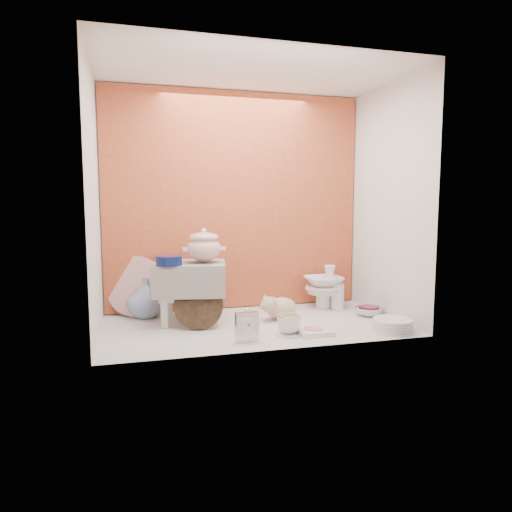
{
  "coord_description": "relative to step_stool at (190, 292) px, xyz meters",
  "views": [
    {
      "loc": [
        -0.71,
        -2.65,
        0.74
      ],
      "look_at": [
        0.02,
        0.02,
        0.42
      ],
      "focal_mm": 32.32,
      "sensor_mm": 36.0,
      "label": 1
    }
  ],
  "objects": [
    {
      "name": "teacup_saucer",
      "position": [
        0.5,
        -0.43,
        -0.18
      ],
      "size": [
        0.18,
        0.18,
        0.01
      ],
      "primitive_type": "cylinder",
      "rotation": [
        0.0,
        0.0,
        -0.24
      ],
      "color": "white",
      "rests_on": "ground"
    },
    {
      "name": "ground",
      "position": [
        0.36,
        -0.17,
        -0.19
      ],
      "size": [
        1.8,
        1.8,
        0.0
      ],
      "primitive_type": "plane",
      "color": "silver",
      "rests_on": "ground"
    },
    {
      "name": "dinner_plate_stack",
      "position": [
        1.1,
        -0.52,
        -0.15
      ],
      "size": [
        0.31,
        0.31,
        0.07
      ],
      "primitive_type": "cylinder",
      "rotation": [
        0.0,
        0.0,
        -0.34
      ],
      "color": "white",
      "rests_on": "ground"
    },
    {
      "name": "lattice_dish",
      "position": [
        0.64,
        -0.44,
        -0.17
      ],
      "size": [
        0.2,
        0.2,
        0.03
      ],
      "primitive_type": "cube",
      "rotation": [
        0.0,
        0.0,
        -0.02
      ],
      "color": "white",
      "rests_on": "ground"
    },
    {
      "name": "gold_rim_teacup",
      "position": [
        0.5,
        -0.43,
        -0.12
      ],
      "size": [
        0.16,
        0.16,
        0.11
      ],
      "primitive_type": "imported",
      "rotation": [
        0.0,
        0.0,
        -0.21
      ],
      "color": "white",
      "rests_on": "teacup_saucer"
    },
    {
      "name": "plush_pig",
      "position": [
        0.57,
        -0.09,
        -0.11
      ],
      "size": [
        0.27,
        0.2,
        0.15
      ],
      "primitive_type": "ellipsoid",
      "rotation": [
        0.0,
        0.0,
        -0.09
      ],
      "color": "#C9AD8D",
      "rests_on": "ground"
    },
    {
      "name": "mantel_clock",
      "position": [
        0.24,
        -0.5,
        -0.1
      ],
      "size": [
        0.13,
        0.05,
        0.18
      ],
      "primitive_type": "cube",
      "rotation": [
        0.0,
        0.0,
        0.03
      ],
      "color": "silver",
      "rests_on": "ground"
    },
    {
      "name": "lacquer_tray",
      "position": [
        0.03,
        -0.17,
        -0.05
      ],
      "size": [
        0.31,
        0.17,
        0.28
      ],
      "primitive_type": null,
      "rotation": [
        0.0,
        0.0,
        -0.18
      ],
      "color": "black",
      "rests_on": "ground"
    },
    {
      "name": "crystal_bowl",
      "position": [
        1.16,
        -0.15,
        -0.16
      ],
      "size": [
        0.23,
        0.23,
        0.06
      ],
      "primitive_type": "imported",
      "rotation": [
        0.0,
        0.0,
        -0.34
      ],
      "color": "silver",
      "rests_on": "ground"
    },
    {
      "name": "porcelain_tower",
      "position": [
        0.96,
        0.14,
        -0.03
      ],
      "size": [
        0.35,
        0.35,
        0.31
      ],
      "primitive_type": null,
      "rotation": [
        0.0,
        0.0,
        -0.4
      ],
      "color": "white",
      "rests_on": "ground"
    },
    {
      "name": "soup_tureen",
      "position": [
        0.08,
        -0.03,
        0.29
      ],
      "size": [
        0.27,
        0.27,
        0.21
      ],
      "primitive_type": null,
      "rotation": [
        0.0,
        0.0,
        -0.07
      ],
      "color": "white",
      "rests_on": "step_stool"
    },
    {
      "name": "step_stool",
      "position": [
        0.0,
        0.0,
        0.0
      ],
      "size": [
        0.49,
        0.44,
        0.38
      ],
      "primitive_type": null,
      "rotation": [
        0.0,
        0.0,
        -0.19
      ],
      "color": "silver",
      "rests_on": "ground"
    },
    {
      "name": "clear_glass_vase",
      "position": [
        1.03,
        0.08,
        -0.1
      ],
      "size": [
        0.09,
        0.09,
        0.18
      ],
      "primitive_type": "cylinder",
      "rotation": [
        0.0,
        0.0,
        0.0
      ],
      "color": "silver",
      "rests_on": "ground"
    },
    {
      "name": "blue_white_vase",
      "position": [
        -0.26,
        0.2,
        -0.06
      ],
      "size": [
        0.26,
        0.26,
        0.25
      ],
      "primitive_type": "imported",
      "rotation": [
        0.0,
        0.0,
        0.08
      ],
      "color": "silver",
      "rests_on": "ground"
    },
    {
      "name": "niche_shell",
      "position": [
        0.36,
        0.01,
        0.74
      ],
      "size": [
        1.86,
        1.03,
        1.53
      ],
      "color": "#BE5A2F",
      "rests_on": "ground"
    },
    {
      "name": "cobalt_bowl",
      "position": [
        -0.13,
        -0.1,
        0.22
      ],
      "size": [
        0.2,
        0.2,
        0.06
      ],
      "primitive_type": "cylinder",
      "rotation": [
        0.0,
        0.0,
        -0.33
      ],
      "color": "#091548",
      "rests_on": "step_stool"
    },
    {
      "name": "floral_platter",
      "position": [
        -0.33,
        0.26,
        0.01
      ],
      "size": [
        0.41,
        0.27,
        0.39
      ],
      "primitive_type": null,
      "rotation": [
        0.0,
        0.0,
        -0.42
      ],
      "color": "white",
      "rests_on": "ground"
    }
  ]
}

